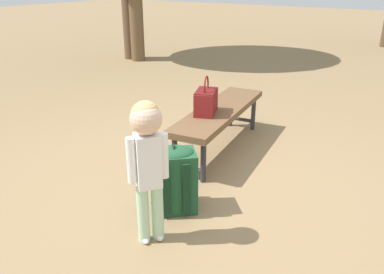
# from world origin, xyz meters

# --- Properties ---
(ground_plane) EXTENTS (40.00, 40.00, 0.00)m
(ground_plane) POSITION_xyz_m (0.00, 0.00, 0.00)
(ground_plane) COLOR #8C704C
(ground_plane) RESTS_ON ground
(park_bench) EXTENTS (1.64, 0.62, 0.45)m
(park_bench) POSITION_xyz_m (-0.82, -0.15, 0.39)
(park_bench) COLOR brown
(park_bench) RESTS_ON ground
(handbag) EXTENTS (0.36, 0.29, 0.37)m
(handbag) POSITION_xyz_m (-0.61, -0.18, 0.58)
(handbag) COLOR maroon
(handbag) RESTS_ON park_bench
(child_standing) EXTENTS (0.23, 0.20, 0.99)m
(child_standing) POSITION_xyz_m (0.73, 0.22, 0.66)
(child_standing) COLOR #B2D8B2
(child_standing) RESTS_ON ground
(backpack_large) EXTENTS (0.40, 0.40, 0.55)m
(backpack_large) POSITION_xyz_m (0.34, 0.13, 0.28)
(backpack_large) COLOR #1E4C2D
(backpack_large) RESTS_ON ground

